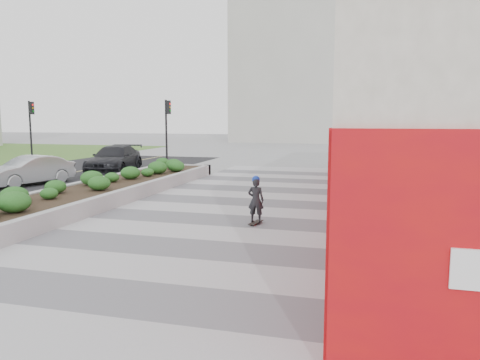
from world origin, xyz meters
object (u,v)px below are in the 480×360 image
object	(u,v)px
planter	(96,190)
traffic_signal_near	(167,124)
car_silver	(29,170)
car_dark	(114,159)
traffic_signal_far	(31,124)
skateboarder	(256,200)

from	to	relation	value
planter	traffic_signal_near	bearing A→B (deg)	99.35
traffic_signal_near	car_silver	size ratio (longest dim) A/B	1.01
car_silver	car_dark	xyz separation A→B (m)	(1.17, 5.64, 0.08)
car_dark	planter	bearing A→B (deg)	-74.98
traffic_signal_far	car_silver	distance (m)	9.21
car_silver	car_dark	world-z (taller)	car_dark
planter	traffic_signal_far	world-z (taller)	traffic_signal_far
traffic_signal_near	traffic_signal_far	distance (m)	9.21
traffic_signal_far	car_silver	bearing A→B (deg)	-51.85
planter	car_dark	xyz separation A→B (m)	(-4.22, 8.58, 0.35)
traffic_signal_near	car_silver	world-z (taller)	traffic_signal_near
traffic_signal_far	planter	bearing A→B (deg)	-42.46
traffic_signal_near	planter	bearing A→B (deg)	-80.65
planter	car_dark	distance (m)	9.57
skateboarder	car_silver	bearing A→B (deg)	166.36
traffic_signal_far	car_dark	xyz separation A→B (m)	(6.71, -1.42, -1.99)
traffic_signal_far	skateboarder	world-z (taller)	traffic_signal_far
traffic_signal_near	traffic_signal_far	world-z (taller)	same
traffic_signal_near	skateboarder	bearing A→B (deg)	-56.37
car_dark	traffic_signal_far	bearing A→B (deg)	156.91
traffic_signal_near	car_dark	size ratio (longest dim) A/B	0.80
traffic_signal_far	skateboarder	bearing A→B (deg)	-34.75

